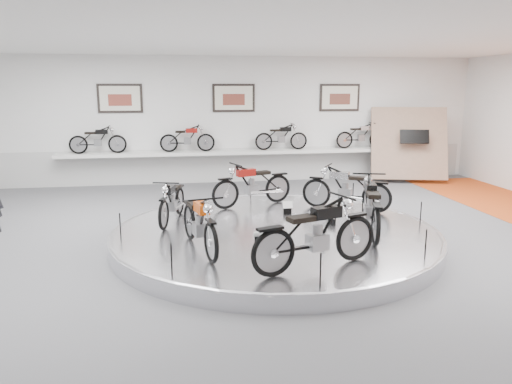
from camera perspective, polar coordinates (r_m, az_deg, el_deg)
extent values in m
plane|color=#515154|center=(9.70, 2.55, -6.44)|extent=(16.00, 16.00, 0.00)
plane|color=white|center=(9.25, 2.79, 17.79)|extent=(16.00, 16.00, 0.00)
plane|color=silver|center=(16.15, -2.56, 8.21)|extent=(16.00, 0.00, 16.00)
cube|color=#BCBCBA|center=(16.29, -2.50, 3.11)|extent=(15.68, 0.04, 1.10)
cylinder|color=silver|center=(9.93, 2.20, -5.08)|extent=(6.40, 6.40, 0.30)
torus|color=#B2B2BA|center=(9.90, 2.20, -4.41)|extent=(6.40, 6.40, 0.10)
cube|color=silver|center=(15.95, -2.39, 4.55)|extent=(11.00, 0.55, 0.10)
cube|color=silver|center=(16.04, -15.28, 10.28)|extent=(1.35, 0.06, 0.88)
cube|color=silver|center=(16.08, -2.56, 10.69)|extent=(1.35, 0.06, 0.88)
cube|color=silver|center=(16.86, 9.54, 10.60)|extent=(1.35, 0.06, 0.88)
cube|color=#997661|center=(16.96, 17.07, 5.34)|extent=(2.56, 1.52, 2.30)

